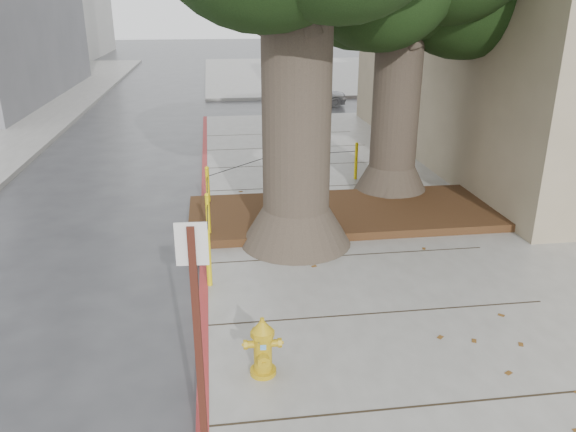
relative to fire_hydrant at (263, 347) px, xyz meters
name	(u,v)px	position (x,y,z in m)	size (l,w,h in m)	color
ground	(344,325)	(1.28, 1.18, -0.52)	(140.00, 140.00, 0.00)	#28282B
sidewalk_far	(329,73)	(7.28, 31.18, -0.45)	(16.00, 20.00, 0.15)	slate
curb_red	(204,255)	(-0.72, 3.68, -0.45)	(0.14, 26.00, 0.16)	maroon
planter_bed	(344,213)	(2.18, 5.08, -0.29)	(6.40, 2.60, 0.16)	black
building_side_white	(514,0)	(17.28, 27.18, 3.98)	(10.00, 10.00, 9.00)	silver
bollard_ring	(257,190)	(0.41, 5.55, 0.14)	(3.79, 5.39, 0.95)	yellow
fire_hydrant	(263,347)	(0.00, 0.00, 0.00)	(0.40, 0.35, 0.76)	gold
signpost	(199,347)	(-0.67, -1.56, 1.10)	(0.26, 0.06, 2.60)	#471911
car_silver	(310,94)	(3.94, 19.35, 0.03)	(1.30, 3.23, 1.10)	#B5B5BA
car_red	(416,89)	(8.95, 19.58, 0.12)	(1.36, 3.91, 1.29)	maroon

